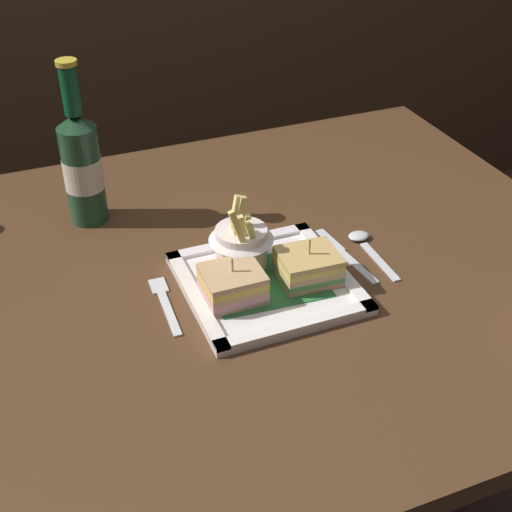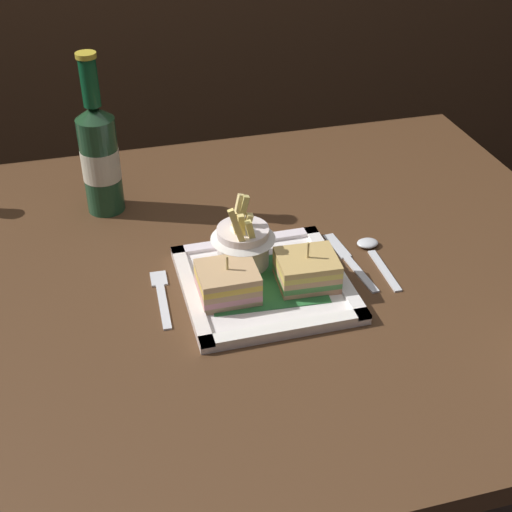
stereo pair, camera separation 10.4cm
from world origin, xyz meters
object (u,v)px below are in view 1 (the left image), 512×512
object	(u,v)px
sandwich_half_left	(233,284)
spoon	(364,243)
knife	(343,253)
beer_bottle	(82,165)
fork	(165,302)
dining_table	(247,340)
fries_cup	(242,241)
sandwich_half_right	(308,266)
square_plate	(266,283)

from	to	relation	value
sandwich_half_left	spoon	world-z (taller)	sandwich_half_left
sandwich_half_left	knife	size ratio (longest dim) A/B	0.50
beer_bottle	fork	bearing A→B (deg)	-78.70
dining_table	spoon	bearing A→B (deg)	-2.98
fries_cup	beer_bottle	xyz separation A→B (m)	(-0.19, 0.24, 0.05)
dining_table	sandwich_half_right	distance (m)	0.20
dining_table	fork	bearing A→B (deg)	-166.31
fork	fries_cup	bearing A→B (deg)	13.11
dining_table	fries_cup	world-z (taller)	fries_cup
sandwich_half_right	fork	xyz separation A→B (m)	(-0.21, 0.04, -0.03)
fries_cup	knife	world-z (taller)	fries_cup
square_plate	beer_bottle	world-z (taller)	beer_bottle
fork	spoon	world-z (taller)	spoon
sandwich_half_left	beer_bottle	xyz separation A→B (m)	(-0.15, 0.31, 0.07)
square_plate	beer_bottle	bearing A→B (deg)	125.04
dining_table	spoon	world-z (taller)	spoon
sandwich_half_right	spoon	xyz separation A→B (m)	(0.13, 0.06, -0.03)
sandwich_half_right	spoon	bearing A→B (deg)	24.82
square_plate	sandwich_half_right	distance (m)	0.07
sandwich_half_left	spoon	xyz separation A→B (m)	(0.25, 0.06, -0.03)
sandwich_half_right	square_plate	bearing A→B (deg)	163.99
fork	spoon	xyz separation A→B (m)	(0.34, 0.02, 0.00)
sandwich_half_right	spoon	size ratio (longest dim) A/B	0.65
dining_table	square_plate	bearing A→B (deg)	-77.87
fries_cup	knife	xyz separation A→B (m)	(0.16, -0.02, -0.05)
square_plate	fries_cup	xyz separation A→B (m)	(-0.02, 0.05, 0.05)
dining_table	square_plate	world-z (taller)	square_plate
dining_table	fork	distance (m)	0.20
beer_bottle	knife	xyz separation A→B (m)	(0.35, -0.26, -0.10)
fries_cup	spoon	size ratio (longest dim) A/B	0.82
spoon	fork	bearing A→B (deg)	-176.07
sandwich_half_left	spoon	size ratio (longest dim) A/B	0.60
sandwich_half_left	sandwich_half_right	xyz separation A→B (m)	(0.12, 0.00, -0.00)
dining_table	sandwich_half_right	xyz separation A→B (m)	(0.07, -0.07, 0.18)
square_plate	sandwich_half_left	distance (m)	0.07
dining_table	knife	world-z (taller)	knife
sandwich_half_right	dining_table	bearing A→B (deg)	135.01
sandwich_half_left	spoon	bearing A→B (deg)	13.62
sandwich_half_left	fork	xyz separation A→B (m)	(-0.09, 0.04, -0.03)
square_plate	fries_cup	bearing A→B (deg)	110.49
dining_table	knife	size ratio (longest dim) A/B	6.84
spoon	dining_table	bearing A→B (deg)	177.02
beer_bottle	spoon	world-z (taller)	beer_bottle
beer_bottle	spoon	distance (m)	0.48
beer_bottle	fork	world-z (taller)	beer_bottle
square_plate	spoon	bearing A→B (deg)	12.86
knife	sandwich_half_left	bearing A→B (deg)	-165.71
sandwich_half_right	fork	bearing A→B (deg)	170.00
sandwich_half_right	beer_bottle	xyz separation A→B (m)	(-0.26, 0.31, 0.07)
square_plate	knife	world-z (taller)	square_plate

